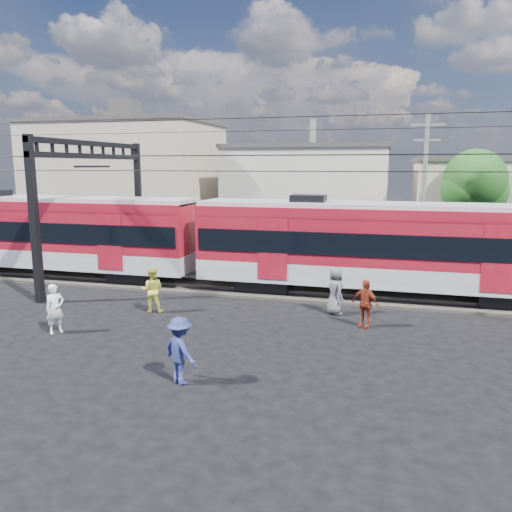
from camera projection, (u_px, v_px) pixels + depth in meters
The scene contains 15 objects.
ground at pixel (242, 354), 15.41m from camera, with size 120.00×120.00×0.00m, color black.
track_bed at pixel (291, 291), 23.01m from camera, with size 70.00×3.40×0.12m, color #2D2823.
rail_near at pixel (288, 292), 22.27m from camera, with size 70.00×0.12×0.12m, color #59544C.
rail_far at pixel (294, 284), 23.70m from camera, with size 70.00×0.12×0.12m, color #59544C.
commuter_train at pixel (386, 244), 21.54m from camera, with size 50.30×3.08×4.17m.
catenary at pixel (118, 178), 24.28m from camera, with size 70.00×9.30×7.52m.
building_west at pixel (128, 179), 41.69m from camera, with size 14.28×10.20×9.30m.
building_midwest at pixel (312, 191), 40.93m from camera, with size 12.24×12.24×7.30m.
utility_pole_mid at pixel (424, 188), 27.35m from camera, with size 1.80×0.24×8.50m.
tree_near at pixel (477, 184), 29.46m from camera, with size 3.82×3.64×6.72m.
pedestrian_a at pixel (55, 309), 17.27m from camera, with size 0.63×0.42×1.74m, color white.
pedestrian_b at pixel (152, 290), 19.75m from camera, with size 0.87×0.68×1.80m, color #D5D142.
pedestrian_c at pixel (180, 350), 13.24m from camera, with size 1.19×0.68×1.84m, color navy.
pedestrian_d at pixel (365, 304), 17.87m from camera, with size 1.02×0.43×1.75m, color maroon.
pedestrian_e at pixel (335, 291), 19.46m from camera, with size 0.92×0.60×1.88m, color #55555A.
Camera 1 is at (4.16, -14.02, 5.77)m, focal length 35.00 mm.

